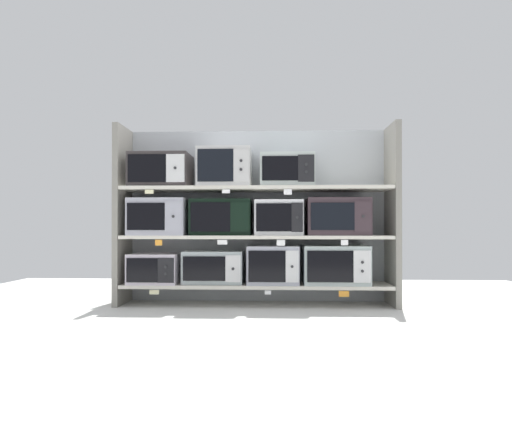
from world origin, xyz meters
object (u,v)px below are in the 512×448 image
Objects in this scene: microwave_6 at (279,218)px; microwave_9 at (225,168)px; microwave_2 at (273,265)px; microwave_8 at (161,171)px; microwave_3 at (335,265)px; microwave_4 at (160,217)px; microwave_0 at (156,268)px; microwave_10 at (287,171)px; microwave_5 at (221,217)px; microwave_7 at (337,217)px; microwave_1 at (214,267)px.

microwave_9 is (-0.48, -0.00, 0.44)m from microwave_6.
microwave_8 is at bearing 180.00° from microwave_2.
microwave_6 is (-0.49, 0.00, 0.41)m from microwave_3.
microwave_4 is 1.08× the size of microwave_9.
microwave_9 reaches higher than microwave_0.
microwave_8 is at bearing -0.04° from microwave_0.
microwave_3 is at bearing -0.03° from microwave_10.
microwave_10 is (0.55, 0.00, -0.03)m from microwave_9.
microwave_8 is (-0.54, -0.00, 0.42)m from microwave_5.
microwave_4 is 1.20m from microwave_10.
microwave_5 is at bearing 0.00° from microwave_8.
microwave_8 is (-1.05, -0.00, 0.42)m from microwave_6.
microwave_7 is at bearing 0.93° from microwave_3.
microwave_9 reaches higher than microwave_4.
microwave_5 is (0.07, -0.00, 0.44)m from microwave_1.
microwave_0 is 0.83× the size of microwave_1.
microwave_0 is 0.82× the size of microwave_5.
microwave_3 reaches higher than microwave_0.
microwave_4 reaches higher than microwave_0.
microwave_3 is 1.76m from microwave_8.
microwave_1 is 1.25× the size of microwave_6.
microwave_6 is 0.78× the size of microwave_7.
microwave_10 is (-0.42, 0.00, 0.83)m from microwave_3.
microwave_5 is at bearing -180.00° from microwave_6.
microwave_7 is at bearing 0.03° from microwave_6.
microwave_5 is at bearing 0.00° from microwave_0.
microwave_9 is 0.99× the size of microwave_10.
microwave_2 is at bearing 0.01° from microwave_9.
microwave_2 is (0.53, -0.00, 0.02)m from microwave_1.
microwave_9 is at bearing -0.25° from microwave_5.
microwave_1 is 0.99× the size of microwave_5.
microwave_3 is 1.22× the size of microwave_9.
microwave_0 is 0.77× the size of microwave_3.
microwave_9 is at bearing -179.96° from microwave_10.
microwave_7 is at bearing -0.00° from microwave_4.
microwave_3 is at bearing -0.01° from microwave_4.
microwave_7 is at bearing 0.02° from microwave_9.
microwave_6 is (0.51, 0.00, -0.00)m from microwave_5.
microwave_10 is (-0.44, -0.00, 0.41)m from microwave_7.
microwave_3 is at bearing 0.00° from microwave_2.
microwave_8 is (0.01, -0.00, 0.41)m from microwave_4.
microwave_1 is at bearing -180.00° from microwave_10.
microwave_1 is 1.05× the size of microwave_4.
microwave_9 reaches higher than microwave_2.
microwave_2 is 0.42m from microwave_6.
microwave_2 is 1.09m from microwave_4.
microwave_5 is 0.71m from microwave_10.
microwave_6 is at bearing -0.01° from microwave_4.
microwave_2 is at bearing -180.00° from microwave_3.
microwave_4 is at bearing 179.96° from microwave_9.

